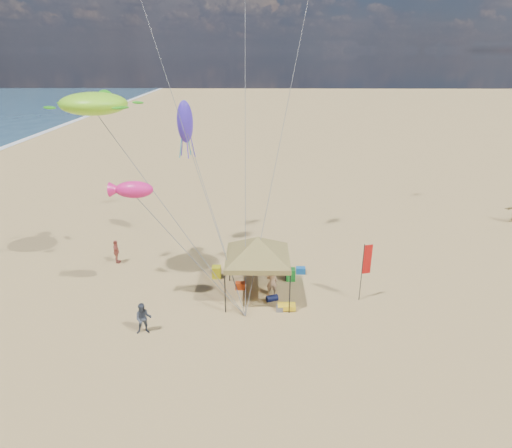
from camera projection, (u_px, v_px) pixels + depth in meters
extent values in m
plane|color=tan|center=(255.00, 323.00, 21.02)|extent=(280.00, 280.00, 0.00)
cylinder|color=black|center=(229.00, 264.00, 24.47)|extent=(0.06, 0.06, 2.15)
cylinder|color=black|center=(286.00, 264.00, 24.45)|extent=(0.06, 0.06, 2.15)
cylinder|color=black|center=(225.00, 294.00, 21.48)|extent=(0.06, 0.06, 2.15)
cylinder|color=black|center=(290.00, 294.00, 21.46)|extent=(0.06, 0.06, 2.15)
cube|color=olive|center=(258.00, 258.00, 22.51)|extent=(3.34, 3.34, 0.26)
pyramid|color=olive|center=(258.00, 237.00, 22.06)|extent=(6.52, 6.52, 1.08)
cylinder|color=black|center=(362.00, 273.00, 22.35)|extent=(0.04, 0.04, 3.27)
cube|color=red|center=(367.00, 259.00, 22.12)|extent=(0.47, 0.15, 1.63)
cube|color=#C4380F|center=(240.00, 286.00, 23.97)|extent=(0.54, 0.38, 0.38)
cube|color=#13529F|center=(301.00, 270.00, 25.64)|extent=(0.54, 0.38, 0.38)
cylinder|color=#0D133C|center=(272.00, 298.00, 22.77)|extent=(0.69, 0.54, 0.36)
cylinder|color=#FF520E|center=(234.00, 265.00, 26.34)|extent=(0.54, 0.69, 0.36)
cube|color=green|center=(291.00, 274.00, 24.85)|extent=(0.50, 0.50, 0.70)
cube|color=yellow|center=(216.00, 272.00, 25.11)|extent=(0.50, 0.50, 0.70)
cube|color=slate|center=(280.00, 309.00, 21.93)|extent=(0.34, 0.30, 0.28)
cube|color=yellow|center=(287.00, 307.00, 22.00)|extent=(0.90, 0.50, 0.24)
imported|color=tan|center=(272.00, 282.00, 23.16)|extent=(0.63, 0.46, 1.60)
imported|color=#39404E|center=(143.00, 319.00, 19.99)|extent=(0.86, 0.72, 1.58)
imported|color=white|center=(260.00, 256.00, 26.01)|extent=(1.12, 0.70, 1.67)
imported|color=#A54C3F|center=(116.00, 252.00, 26.72)|extent=(0.46, 0.92, 1.52)
ellipsoid|color=#8EF022|center=(93.00, 104.00, 21.13)|extent=(3.93, 3.47, 1.11)
ellipsoid|color=#F41C7E|center=(134.00, 190.00, 20.33)|extent=(2.03, 1.53, 0.81)
ellipsoid|color=#462CDA|center=(185.00, 122.00, 26.12)|extent=(1.30, 1.30, 2.55)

